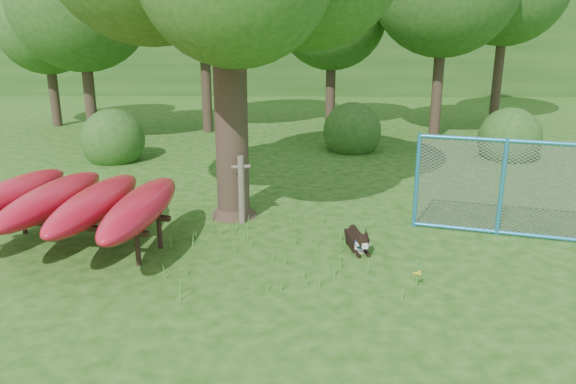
{
  "coord_description": "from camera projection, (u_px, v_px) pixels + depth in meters",
  "views": [
    {
      "loc": [
        0.44,
        -8.25,
        3.89
      ],
      "look_at": [
        0.2,
        1.2,
        1.0
      ],
      "focal_mm": 35.0,
      "sensor_mm": 36.0,
      "label": 1
    }
  ],
  "objects": [
    {
      "name": "wildflower_clump",
      "position": [
        417.0,
        274.0,
        8.5
      ],
      "size": [
        0.12,
        0.1,
        0.26
      ],
      "rotation": [
        0.0,
        0.0,
        0.28
      ],
      "color": "#45882C",
      "rests_on": "ground"
    },
    {
      "name": "wooded_hillside",
      "position": [
        296.0,
        36.0,
        34.92
      ],
      "size": [
        80.0,
        12.0,
        6.0
      ],
      "primitive_type": "cube",
      "color": "#214C18",
      "rests_on": "ground"
    },
    {
      "name": "ground",
      "position": [
        274.0,
        273.0,
        9.03
      ],
      "size": [
        80.0,
        80.0,
        0.0
      ],
      "primitive_type": "plane",
      "color": "#1B470E",
      "rests_on": "ground"
    },
    {
      "name": "wooden_post",
      "position": [
        241.0,
        188.0,
        11.06
      ],
      "size": [
        0.38,
        0.16,
        1.37
      ],
      "rotation": [
        0.0,
        0.0,
        0.25
      ],
      "color": "brown",
      "rests_on": "ground"
    },
    {
      "name": "shrub_right",
      "position": [
        507.0,
        159.0,
        16.53
      ],
      "size": [
        1.8,
        1.8,
        1.8
      ],
      "primitive_type": "sphere",
      "color": "#214C18",
      "rests_on": "ground"
    },
    {
      "name": "husky_dog",
      "position": [
        358.0,
        241.0,
        9.91
      ],
      "size": [
        0.4,
        1.05,
        0.47
      ],
      "rotation": [
        0.0,
        0.0,
        0.19
      ],
      "color": "black",
      "rests_on": "ground"
    },
    {
      "name": "bg_tree_c",
      "position": [
        332.0,
        14.0,
        20.22
      ],
      "size": [
        4.0,
        4.0,
        6.12
      ],
      "color": "#32241B",
      "rests_on": "ground"
    },
    {
      "name": "bg_tree_f",
      "position": [
        46.0,
        25.0,
        20.58
      ],
      "size": [
        3.6,
        3.6,
        5.55
      ],
      "color": "#32241B",
      "rests_on": "ground"
    },
    {
      "name": "shrub_mid",
      "position": [
        351.0,
        150.0,
        17.59
      ],
      "size": [
        1.8,
        1.8,
        1.8
      ],
      "primitive_type": "sphere",
      "color": "#214C18",
      "rests_on": "ground"
    },
    {
      "name": "fence_section",
      "position": [
        502.0,
        188.0,
        10.39
      ],
      "size": [
        3.08,
        0.95,
        3.1
      ],
      "rotation": [
        0.0,
        0.0,
        -0.28
      ],
      "color": "#2889BF",
      "rests_on": "ground"
    },
    {
      "name": "bg_tree_a",
      "position": [
        80.0,
        1.0,
        17.44
      ],
      "size": [
        4.4,
        4.4,
        6.7
      ],
      "color": "#32241B",
      "rests_on": "ground"
    },
    {
      "name": "shrub_left",
      "position": [
        115.0,
        160.0,
        16.32
      ],
      "size": [
        1.8,
        1.8,
        1.8
      ],
      "primitive_type": "sphere",
      "color": "#214C18",
      "rests_on": "ground"
    },
    {
      "name": "kayak_rack",
      "position": [
        73.0,
        202.0,
        9.78
      ],
      "size": [
        3.69,
        3.96,
        1.14
      ],
      "rotation": [
        0.0,
        0.0,
        -0.24
      ],
      "color": "black",
      "rests_on": "ground"
    }
  ]
}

